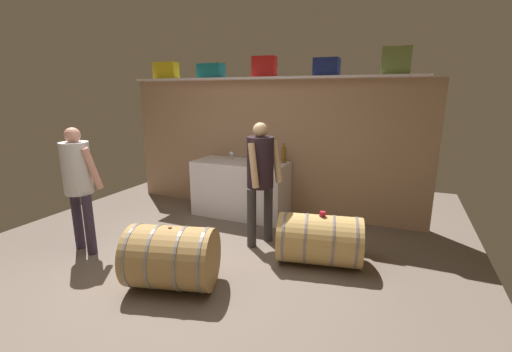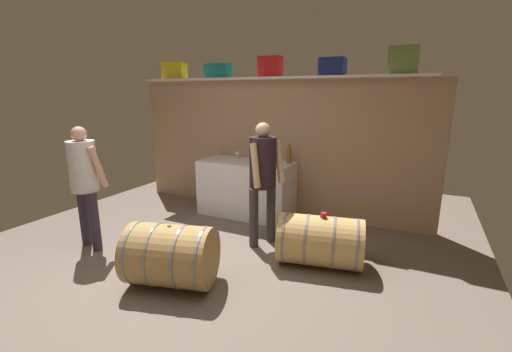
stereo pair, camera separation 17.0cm
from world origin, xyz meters
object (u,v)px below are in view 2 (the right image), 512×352
object	(u,v)px
toolcase_olive	(403,60)
tasting_cup	(324,215)
winemaker_pouring	(263,172)
toolcase_teal	(218,71)
wine_glass	(237,154)
visitor_tasting	(84,175)
wine_bottle_amber	(289,154)
wine_barrel_far	(171,255)
wine_barrel_near	(320,241)
wine_bottle_green	(259,155)
toolcase_navy	(333,67)
work_cabinet	(246,188)
toolcase_yellow	(175,71)
toolcase_red	(270,67)

from	to	relation	value
toolcase_olive	tasting_cup	xyz separation A→B (m)	(-0.57, -1.34, -1.69)
toolcase_olive	winemaker_pouring	xyz separation A→B (m)	(-1.41, -1.12, -1.33)
toolcase_teal	wine_glass	world-z (taller)	toolcase_teal
tasting_cup	visitor_tasting	xyz separation A→B (m)	(-2.73, -0.80, 0.33)
wine_bottle_amber	wine_barrel_far	xyz separation A→B (m)	(-0.37, -2.33, -0.68)
toolcase_teal	wine_barrel_near	distance (m)	3.18
toolcase_olive	wine_glass	bearing A→B (deg)	-177.49
wine_bottle_green	winemaker_pouring	bearing A→B (deg)	-61.95
toolcase_olive	wine_bottle_amber	distance (m)	1.95
wine_barrel_near	visitor_tasting	bearing A→B (deg)	-174.20
toolcase_navy	work_cabinet	bearing A→B (deg)	-170.81
toolcase_yellow	wine_bottle_green	distance (m)	2.15
toolcase_navy	visitor_tasting	distance (m)	3.48
toolcase_red	wine_barrel_far	xyz separation A→B (m)	(-0.02, -2.39, -1.95)
wine_glass	tasting_cup	bearing A→B (deg)	-35.26
wine_barrel_far	wine_bottle_amber	bearing A→B (deg)	65.81
wine_bottle_green	wine_barrel_far	size ratio (longest dim) A/B	0.30
toolcase_olive	work_cabinet	bearing A→B (deg)	-173.61
toolcase_yellow	wine_bottle_amber	distance (m)	2.46
toolcase_olive	wine_bottle_green	xyz separation A→B (m)	(-1.85, -0.28, -1.29)
wine_glass	wine_barrel_far	world-z (taller)	wine_glass
tasting_cup	visitor_tasting	distance (m)	2.86
toolcase_navy	visitor_tasting	size ratio (longest dim) A/B	0.22
wine_glass	visitor_tasting	xyz separation A→B (m)	(-0.97, -2.04, -0.01)
toolcase_navy	toolcase_olive	bearing A→B (deg)	-1.94
toolcase_navy	wine_glass	size ratio (longest dim) A/B	2.81
toolcase_yellow	wine_glass	size ratio (longest dim) A/B	3.37
toolcase_olive	visitor_tasting	bearing A→B (deg)	-147.03
work_cabinet	wine_glass	size ratio (longest dim) A/B	12.17
toolcase_olive	winemaker_pouring	bearing A→B (deg)	-141.51
toolcase_yellow	toolcase_olive	size ratio (longest dim) A/B	1.15
toolcase_red	tasting_cup	size ratio (longest dim) A/B	5.09
work_cabinet	wine_barrel_far	size ratio (longest dim) A/B	1.48
toolcase_yellow	wine_barrel_near	size ratio (longest dim) A/B	0.40
wine_barrel_far	visitor_tasting	world-z (taller)	visitor_tasting
work_cabinet	winemaker_pouring	bearing A→B (deg)	-51.93
toolcase_navy	wine_barrel_near	size ratio (longest dim) A/B	0.33
visitor_tasting	wine_bottle_amber	bearing A→B (deg)	61.42
tasting_cup	winemaker_pouring	distance (m)	0.93
toolcase_olive	toolcase_red	bearing A→B (deg)	179.91
wine_barrel_far	toolcase_teal	bearing A→B (deg)	95.18
toolcase_red	toolcase_navy	world-z (taller)	toolcase_red
wine_bottle_amber	visitor_tasting	bearing A→B (deg)	-131.42
tasting_cup	toolcase_olive	bearing A→B (deg)	66.94
toolcase_teal	wine_bottle_amber	size ratio (longest dim) A/B	1.43
toolcase_teal	toolcase_red	xyz separation A→B (m)	(0.91, 0.00, 0.04)
toolcase_yellow	wine_bottle_amber	size ratio (longest dim) A/B	1.36
toolcase_yellow	toolcase_navy	distance (m)	2.69
toolcase_navy	wine_bottle_amber	xyz separation A→B (m)	(-0.57, -0.06, -1.24)
wine_bottle_amber	winemaker_pouring	bearing A→B (deg)	-87.00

